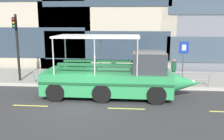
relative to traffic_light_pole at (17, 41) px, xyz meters
name	(u,v)px	position (x,y,z in m)	size (l,w,h in m)	color
ground_plane	(80,104)	(4.97, -3.81, -2.84)	(120.00, 120.00, 0.00)	#333335
sidewalk	(96,77)	(4.97, 1.79, -2.75)	(32.00, 4.80, 0.18)	gray
curb_edge	(90,86)	(4.97, -0.70, -2.75)	(32.00, 0.18, 0.18)	#B2ADA3
lane_centreline	(77,107)	(4.97, -4.34, -2.84)	(25.80, 0.12, 0.01)	#DBD64C
curb_guardrail	(119,76)	(6.78, -0.36, -2.10)	(11.28, 0.09, 0.84)	gray
traffic_light_pole	(17,41)	(0.00, 0.00, 0.00)	(0.24, 0.46, 4.41)	black
parking_sign	(183,55)	(10.81, 0.10, -0.81)	(0.60, 0.12, 2.72)	#4C4F54
duck_tour_boat	(116,77)	(6.75, -2.38, -1.75)	(8.68, 2.66, 3.39)	#2D9351
pedestrian_near_bow	(174,68)	(10.29, 0.38, -1.72)	(0.32, 0.36, 1.56)	black
pedestrian_mid_left	(114,67)	(6.36, 0.52, -1.74)	(0.33, 0.33, 1.52)	#1E2338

